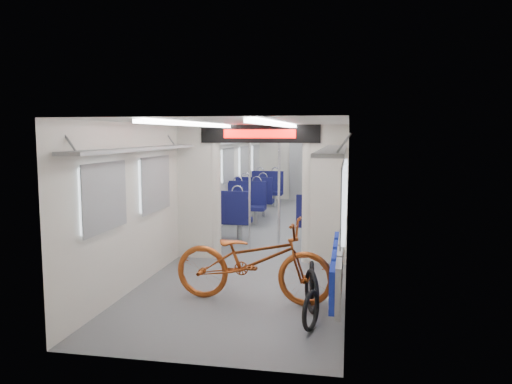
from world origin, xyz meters
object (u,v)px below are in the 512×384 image
seat_bay_near_left (238,206)px  seat_bay_far_right (329,192)px  stanchion_near_left (250,189)px  stanchion_far_left (279,174)px  bike_hoop_b (312,293)px  bicycle (253,260)px  bike_hoop_a (311,313)px  seat_bay_near_right (323,210)px  seat_bay_far_left (261,191)px  flip_bench (338,267)px  bike_hoop_c (312,282)px  stanchion_far_right (304,176)px  stanchion_near_right (279,190)px

seat_bay_near_left → seat_bay_far_right: 3.67m
stanchion_near_left → stanchion_far_left: size_ratio=1.00×
bike_hoop_b → stanchion_far_left: (-1.31, 6.52, 0.90)m
seat_bay_far_right → bicycle: bearing=-94.9°
bike_hoop_b → stanchion_near_left: bearing=114.0°
seat_bay_far_right → seat_bay_near_left: bearing=-120.6°
bike_hoop_a → stanchion_near_left: bearing=111.1°
seat_bay_near_right → seat_bay_far_left: bearing=120.6°
stanchion_far_left → stanchion_near_left: bearing=-91.0°
bicycle → stanchion_near_left: bearing=15.6°
flip_bench → seat_bay_far_right: size_ratio=0.95×
bike_hoop_b → seat_bay_far_right: bearing=90.8°
seat_bay_far_right → bike_hoop_b: bearing=-89.2°
seat_bay_near_left → seat_bay_far_right: seat_bay_far_right is taller
bike_hoop_c → bike_hoop_b: bearing=-86.0°
stanchion_far_right → flip_bench: bearing=-81.1°
flip_bench → seat_bay_near_left: (-2.29, 4.79, -0.02)m
seat_bay_far_left → stanchion_near_right: stanchion_near_right is taller
seat_bay_far_right → stanchion_near_left: stanchion_near_left is taller
bike_hoop_a → stanchion_near_left: 4.01m
seat_bay_near_left → seat_bay_far_left: (0.00, 3.03, 0.01)m
seat_bay_far_left → stanchion_far_right: bearing=-53.3°
seat_bay_near_left → stanchion_near_left: size_ratio=0.96×
stanchion_near_right → seat_bay_near_left: bearing=122.8°
stanchion_near_right → stanchion_far_left: 3.57m
flip_bench → bike_hoop_c: bearing=123.8°
bike_hoop_a → seat_bay_far_right: (-0.15, 8.51, 0.36)m
flip_bench → stanchion_far_left: stanchion_far_left is taller
bicycle → stanchion_far_right: stanchion_far_right is taller
stanchion_near_right → stanchion_far_left: bearing=98.0°
bicycle → bike_hoop_b: size_ratio=3.81×
bicycle → bike_hoop_c: bicycle is taller
seat_bay_near_right → stanchion_far_left: bearing=122.9°
flip_bench → seat_bay_near_right: seat_bay_near_right is taller
bike_hoop_b → stanchion_near_right: size_ratio=0.24×
flip_bench → bicycle: bearing=165.3°
flip_bench → bike_hoop_c: 0.70m
bike_hoop_b → seat_bay_far_right: size_ratio=0.24×
bike_hoop_b → seat_bay_near_left: seat_bay_near_left is taller
seat_bay_near_right → stanchion_near_right: bearing=-112.5°
bike_hoop_a → seat_bay_near_left: size_ratio=0.21×
seat_bay_near_left → seat_bay_far_left: 3.03m
bike_hoop_c → stanchion_near_right: stanchion_near_right is taller
bike_hoop_c → seat_bay_far_right: seat_bay_far_right is taller
seat_bay_near_right → stanchion_near_right: stanchion_near_right is taller
seat_bay_near_right → seat_bay_far_left: seat_bay_far_left is taller
seat_bay_near_left → seat_bay_far_left: bearing=90.0°
stanchion_near_left → stanchion_far_right: same height
stanchion_near_left → stanchion_near_right: bearing=-10.8°
bike_hoop_c → stanchion_near_left: bearing=117.5°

